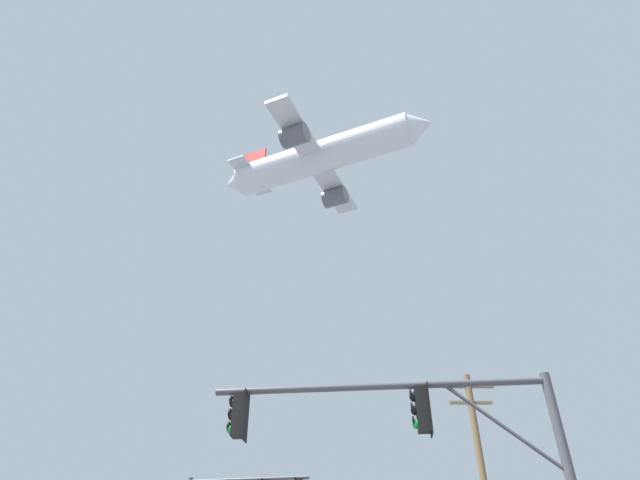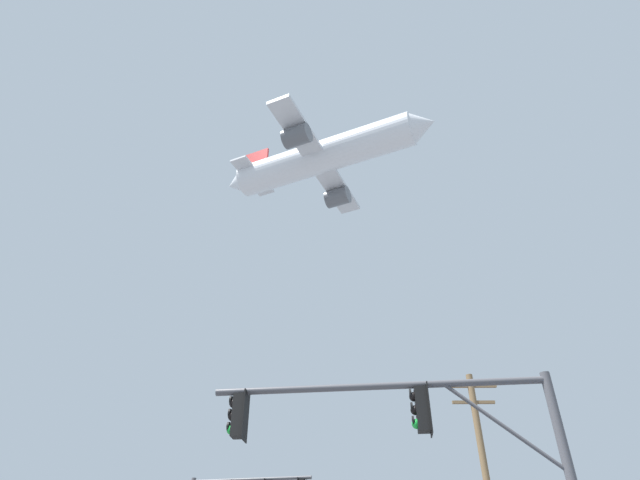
# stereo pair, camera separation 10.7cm
# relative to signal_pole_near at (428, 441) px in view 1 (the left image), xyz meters

# --- Properties ---
(signal_pole_near) EXTENTS (7.13, 1.01, 5.55)m
(signal_pole_near) POSITION_rel_signal_pole_near_xyz_m (0.00, 0.00, 0.00)
(signal_pole_near) COLOR #4C4C51
(signal_pole_near) RESTS_ON ground
(airplane) EXTENTS (19.29, 14.90, 5.48)m
(airplane) POSITION_rel_signal_pole_near_xyz_m (-2.03, 22.89, 29.69)
(airplane) COLOR white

